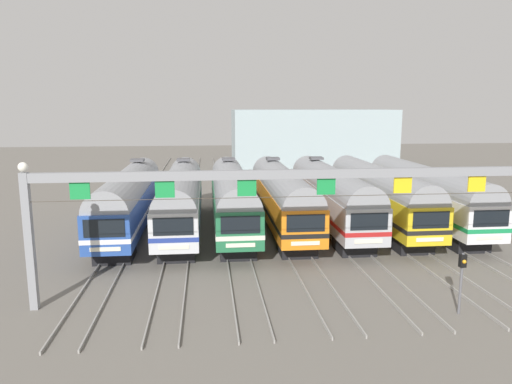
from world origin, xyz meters
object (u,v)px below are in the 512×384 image
(commuter_train_stainless, at_px, (330,194))
(catenary_gantry, at_px, (326,191))
(commuter_train_green, at_px, (232,196))
(commuter_train_orange, at_px, (282,195))
(commuter_train_white, at_px, (425,192))
(commuter_train_yellow, at_px, (378,193))
(yard_signal_mast, at_px, (462,272))
(commuter_train_silver, at_px, (181,197))
(commuter_train_blue, at_px, (129,198))

(commuter_train_stainless, bearing_deg, catenary_gantry, -105.83)
(commuter_train_green, xyz_separation_m, commuter_train_orange, (3.83, 0.00, 0.00))
(commuter_train_green, xyz_separation_m, commuter_train_white, (15.31, -0.00, -0.00))
(commuter_train_orange, relative_size, catenary_gantry, 0.64)
(commuter_train_green, relative_size, commuter_train_yellow, 1.00)
(commuter_train_orange, height_order, yard_signal_mast, commuter_train_orange)
(commuter_train_orange, height_order, commuter_train_white, commuter_train_orange)
(commuter_train_green, bearing_deg, commuter_train_white, -0.02)
(commuter_train_stainless, height_order, commuter_train_yellow, commuter_train_stainless)
(commuter_train_yellow, bearing_deg, yard_signal_mast, -96.79)
(yard_signal_mast, bearing_deg, commuter_train_orange, 109.65)
(commuter_train_silver, bearing_deg, commuter_train_white, -0.01)
(commuter_train_yellow, distance_m, yard_signal_mast, 16.21)
(commuter_train_green, relative_size, catenary_gantry, 0.64)
(commuter_train_silver, distance_m, catenary_gantry, 15.76)
(commuter_train_blue, distance_m, commuter_train_yellow, 19.14)
(commuter_train_stainless, bearing_deg, yard_signal_mast, -83.21)
(commuter_train_white, bearing_deg, commuter_train_silver, 179.99)
(catenary_gantry, relative_size, yard_signal_mast, 9.72)
(commuter_train_silver, distance_m, commuter_train_stainless, 11.49)
(commuter_train_silver, height_order, commuter_train_orange, same)
(catenary_gantry, bearing_deg, commuter_train_white, 49.60)
(commuter_train_silver, relative_size, commuter_train_stainless, 1.00)
(yard_signal_mast, bearing_deg, commuter_train_green, 120.76)
(commuter_train_orange, distance_m, commuter_train_yellow, 7.66)
(commuter_train_silver, bearing_deg, yard_signal_mast, -50.20)
(commuter_train_blue, distance_m, commuter_train_orange, 11.49)
(commuter_train_white, bearing_deg, commuter_train_green, 179.98)
(commuter_train_white, relative_size, catenary_gantry, 0.64)
(commuter_train_silver, xyz_separation_m, commuter_train_green, (3.83, 0.00, 0.00))
(commuter_train_yellow, bearing_deg, commuter_train_white, 0.00)
(commuter_train_yellow, bearing_deg, commuter_train_orange, 179.97)
(commuter_train_blue, height_order, commuter_train_silver, same)
(commuter_train_white, relative_size, yard_signal_mast, 6.23)
(commuter_train_silver, height_order, commuter_train_white, commuter_train_silver)
(commuter_train_blue, distance_m, commuter_train_silver, 3.83)
(commuter_train_blue, relative_size, catenary_gantry, 0.64)
(commuter_train_orange, xyz_separation_m, commuter_train_yellow, (7.66, -0.00, -0.00))
(commuter_train_orange, height_order, catenary_gantry, catenary_gantry)
(commuter_train_blue, bearing_deg, commuter_train_white, -0.01)
(commuter_train_yellow, distance_m, catenary_gantry, 15.75)
(commuter_train_yellow, bearing_deg, commuter_train_silver, 179.98)
(commuter_train_orange, bearing_deg, commuter_train_silver, 180.00)
(yard_signal_mast, bearing_deg, commuter_train_white, 70.34)
(commuter_train_green, relative_size, yard_signal_mast, 6.23)
(commuter_train_orange, height_order, commuter_train_stainless, same)
(commuter_train_green, bearing_deg, yard_signal_mast, -59.24)
(commuter_train_orange, bearing_deg, catenary_gantry, -90.00)
(commuter_train_yellow, xyz_separation_m, yard_signal_mast, (-1.91, -16.08, -0.66))
(catenary_gantry, xyz_separation_m, yard_signal_mast, (5.74, -2.58, -3.37))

